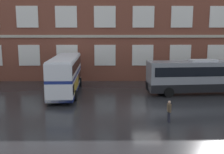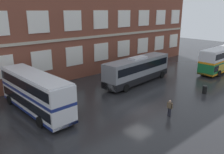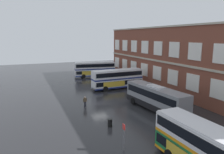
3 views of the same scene
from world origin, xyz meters
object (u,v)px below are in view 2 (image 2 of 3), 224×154
Objects in this scene: double_decker_middle at (35,92)px; double_decker_far at (221,59)px; touring_coach at (138,70)px; waiting_passenger at (170,107)px; station_litter_bin at (205,90)px.

double_decker_middle is 1.00× the size of double_decker_far.
touring_coach is (15.00, -0.40, -0.24)m from double_decker_middle.
double_decker_middle is 13.57m from waiting_passenger.
station_litter_bin is (8.69, 0.75, -0.41)m from waiting_passenger.
station_litter_bin is at bearing -26.49° from double_decker_middle.
station_litter_bin is (3.04, -8.60, -1.39)m from touring_coach.
double_decker_middle is 6.52× the size of waiting_passenger.
double_decker_middle reaches higher than station_litter_bin.
waiting_passenger is 8.73m from station_litter_bin.
waiting_passenger is (-5.64, -9.35, -0.98)m from touring_coach.
double_decker_far is 16.02m from touring_coach.
touring_coach is 10.96m from waiting_passenger.
double_decker_middle and double_decker_far have the same top height.
touring_coach is at bearing 161.52° from double_decker_far.
double_decker_middle is at bearing 153.51° from station_litter_bin.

